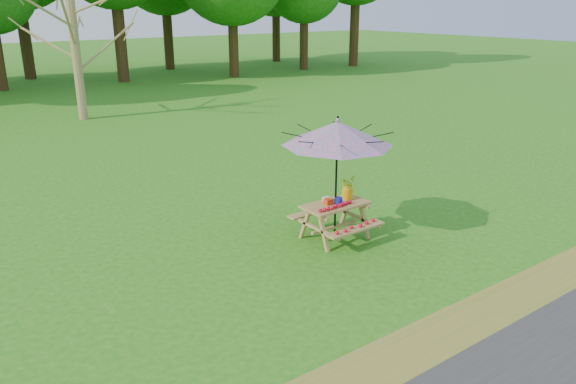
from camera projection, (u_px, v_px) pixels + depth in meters
ground at (189, 305)px, 7.96m from camera, size 120.00×120.00×0.00m
picnic_table at (335, 221)px, 10.12m from camera, size 1.20×1.32×0.67m
patio_umbrella at (337, 133)px, 9.60m from camera, size 2.21×2.21×2.25m
produce_bins at (333, 201)px, 10.00m from camera, size 0.28×0.39×0.13m
tomatoes_row at (336, 206)px, 9.78m from camera, size 0.77×0.13×0.07m
flower_bucket at (348, 187)px, 10.18m from camera, size 0.33×0.31×0.44m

